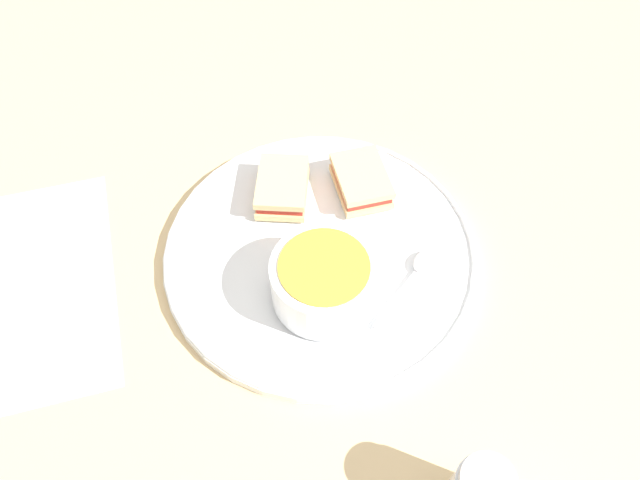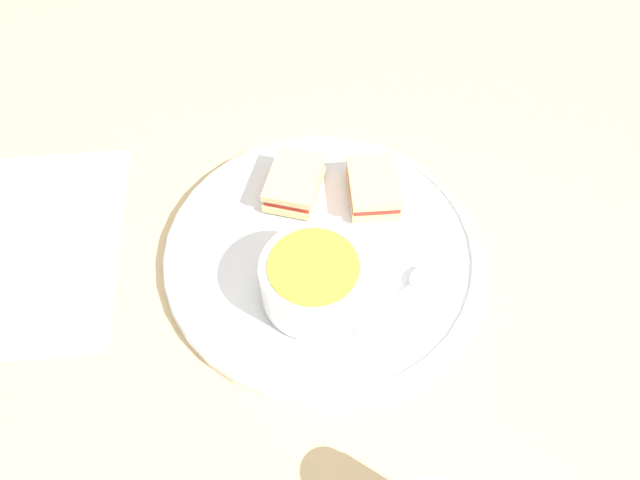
{
  "view_description": "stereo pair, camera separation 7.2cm",
  "coord_description": "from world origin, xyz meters",
  "px_view_note": "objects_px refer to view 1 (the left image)",
  "views": [
    {
      "loc": [
        -0.03,
        -0.41,
        0.62
      ],
      "look_at": [
        0.0,
        0.0,
        0.03
      ],
      "focal_mm": 35.0,
      "sensor_mm": 36.0,
      "label": 1
    },
    {
      "loc": [
        0.04,
        -0.41,
        0.62
      ],
      "look_at": [
        0.0,
        0.0,
        0.03
      ],
      "focal_mm": 35.0,
      "sensor_mm": 36.0,
      "label": 2
    }
  ],
  "objects_px": {
    "soup_bowl": "(324,280)",
    "spoon": "(420,268)",
    "sandwich_half_near": "(361,181)",
    "sandwich_half_far": "(282,187)"
  },
  "relations": [
    {
      "from": "sandwich_half_near",
      "to": "spoon",
      "type": "bearing_deg",
      "value": -66.03
    },
    {
      "from": "soup_bowl",
      "to": "sandwich_half_near",
      "type": "xyz_separation_m",
      "value": [
        0.06,
        0.15,
        -0.01
      ]
    },
    {
      "from": "soup_bowl",
      "to": "spoon",
      "type": "relative_size",
      "value": 1.13
    },
    {
      "from": "soup_bowl",
      "to": "spoon",
      "type": "xyz_separation_m",
      "value": [
        0.11,
        0.03,
        -0.03
      ]
    },
    {
      "from": "soup_bowl",
      "to": "sandwich_half_far",
      "type": "xyz_separation_m",
      "value": [
        -0.04,
        0.15,
        -0.01
      ]
    },
    {
      "from": "spoon",
      "to": "sandwich_half_near",
      "type": "xyz_separation_m",
      "value": [
        -0.05,
        0.12,
        0.01
      ]
    },
    {
      "from": "spoon",
      "to": "sandwich_half_far",
      "type": "height_order",
      "value": "sandwich_half_far"
    },
    {
      "from": "soup_bowl",
      "to": "sandwich_half_far",
      "type": "height_order",
      "value": "soup_bowl"
    },
    {
      "from": "spoon",
      "to": "sandwich_half_near",
      "type": "height_order",
      "value": "sandwich_half_near"
    },
    {
      "from": "sandwich_half_near",
      "to": "sandwich_half_far",
      "type": "relative_size",
      "value": 1.03
    }
  ]
}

